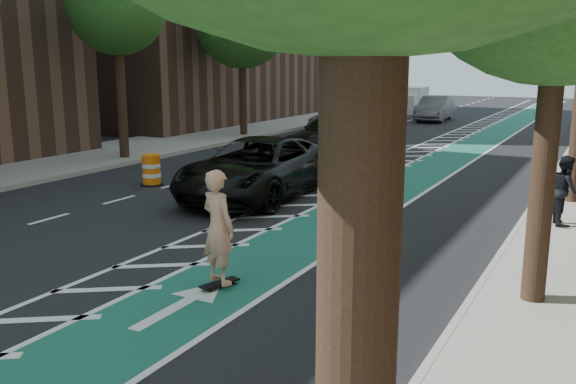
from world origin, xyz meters
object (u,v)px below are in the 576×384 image
Objects in this scene: suv_far at (335,135)px; barrel_a at (151,171)px; skateboarder at (218,227)px; suv_near at (258,168)px.

suv_far is 5.78× the size of barrel_a.
barrel_a is (-6.91, 6.26, -0.62)m from skateboarder.
suv_near is at bearing 2.83° from barrel_a.
suv_far is at bearing 96.05° from suv_near.
suv_far is 9.00m from barrel_a.
suv_far is at bearing -55.03° from skateboarder.
suv_far is at bearing 75.13° from barrel_a.
barrel_a is at bearing -24.31° from skateboarder.
suv_near is (-3.16, 6.45, -0.24)m from skateboarder.
suv_far reaches higher than barrel_a.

